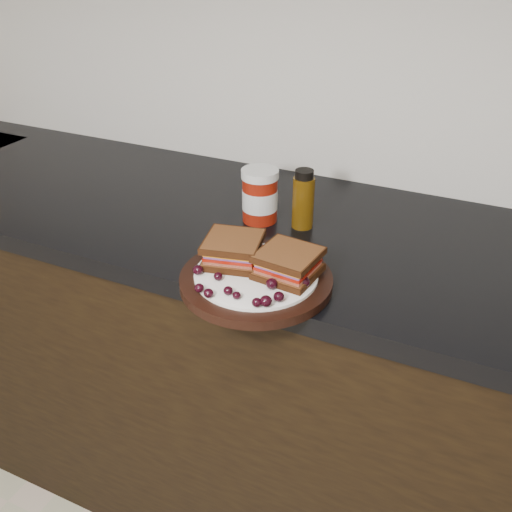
{
  "coord_description": "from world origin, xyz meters",
  "views": [
    {
      "loc": [
        0.57,
        0.66,
        1.47
      ],
      "look_at": [
        0.2,
        1.46,
        0.96
      ],
      "focal_mm": 40.0,
      "sensor_mm": 36.0,
      "label": 1
    }
  ],
  "objects_px": {
    "oil_bottle": "(303,199)",
    "plate": "(256,280)",
    "condiment_jar": "(260,195)",
    "sandwich_left": "(233,250)"
  },
  "relations": [
    {
      "from": "condiment_jar",
      "to": "oil_bottle",
      "type": "xyz_separation_m",
      "value": [
        0.1,
        0.01,
        0.01
      ]
    },
    {
      "from": "condiment_jar",
      "to": "oil_bottle",
      "type": "relative_size",
      "value": 0.92
    },
    {
      "from": "condiment_jar",
      "to": "oil_bottle",
      "type": "bearing_deg",
      "value": 6.94
    },
    {
      "from": "oil_bottle",
      "to": "condiment_jar",
      "type": "bearing_deg",
      "value": -173.06
    },
    {
      "from": "plate",
      "to": "condiment_jar",
      "type": "xyz_separation_m",
      "value": [
        -0.1,
        0.24,
        0.05
      ]
    },
    {
      "from": "condiment_jar",
      "to": "oil_bottle",
      "type": "distance_m",
      "value": 0.1
    },
    {
      "from": "oil_bottle",
      "to": "plate",
      "type": "bearing_deg",
      "value": -88.36
    },
    {
      "from": "plate",
      "to": "sandwich_left",
      "type": "xyz_separation_m",
      "value": [
        -0.06,
        0.02,
        0.04
      ]
    },
    {
      "from": "sandwich_left",
      "to": "oil_bottle",
      "type": "xyz_separation_m",
      "value": [
        0.05,
        0.23,
        0.02
      ]
    },
    {
      "from": "sandwich_left",
      "to": "oil_bottle",
      "type": "relative_size",
      "value": 0.8
    }
  ]
}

